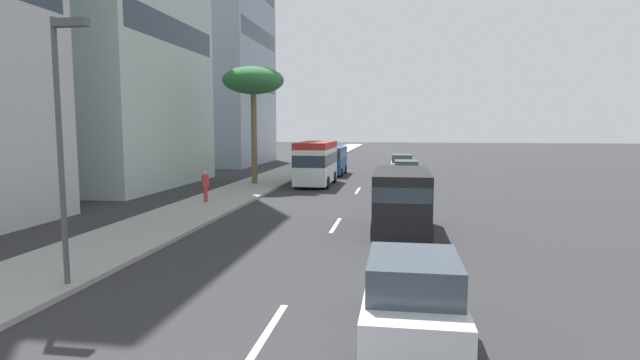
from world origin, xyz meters
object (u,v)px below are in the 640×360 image
object	(u,v)px
van_fifth	(402,197)
street_lamp	(63,122)
minibus_third	(316,162)
palm_tree	(253,82)
car_second	(406,172)
car_sixth	(413,300)
pedestrian_near_lamp	(205,185)
car_lead	(402,165)
van_fourth	(332,159)

from	to	relation	value
van_fifth	street_lamp	distance (m)	12.23
minibus_third	palm_tree	size ratio (longest dim) A/B	0.78
car_second	car_sixth	xyz separation A→B (m)	(-28.42, 0.29, 0.02)
car_second	street_lamp	bearing A→B (deg)	161.57
van_fifth	car_second	bearing A→B (deg)	-1.43
pedestrian_near_lamp	car_lead	bearing A→B (deg)	18.21
minibus_third	car_lead	bearing A→B (deg)	148.32
van_fourth	palm_tree	xyz separation A→B (m)	(-8.83, 4.41, 5.90)
van_fifth	pedestrian_near_lamp	xyz separation A→B (m)	(5.62, 10.36, -0.34)
car_lead	van_fifth	size ratio (longest dim) A/B	0.77
car_second	palm_tree	bearing A→B (deg)	109.20
van_fifth	street_lamp	size ratio (longest dim) A/B	0.78
car_lead	car_sixth	bearing A→B (deg)	179.99
van_fourth	street_lamp	size ratio (longest dim) A/B	0.79
pedestrian_near_lamp	street_lamp	xyz separation A→B (m)	(-13.99, -1.92, 3.22)
car_lead	minibus_third	bearing A→B (deg)	148.32
pedestrian_near_lamp	van_fourth	bearing A→B (deg)	32.07
car_second	palm_tree	xyz separation A→B (m)	(-3.73, 10.72, 6.50)
van_fourth	van_fifth	size ratio (longest dim) A/B	1.01
car_lead	palm_tree	bearing A→B (deg)	135.94
car_lead	car_second	size ratio (longest dim) A/B	0.93
minibus_third	car_sixth	distance (m)	26.29
car_lead	car_sixth	distance (m)	35.47
van_fifth	pedestrian_near_lamp	world-z (taller)	van_fifth
car_second	palm_tree	size ratio (longest dim) A/B	0.53
pedestrian_near_lamp	minibus_third	bearing A→B (deg)	22.12
car_sixth	street_lamp	xyz separation A→B (m)	(1.73, 8.60, 3.49)
car_lead	street_lamp	world-z (taller)	street_lamp
minibus_third	pedestrian_near_lamp	xyz separation A→B (m)	(-9.84, 4.41, -0.63)
van_fifth	pedestrian_near_lamp	bearing A→B (deg)	61.51
car_second	pedestrian_near_lamp	bearing A→B (deg)	139.59
van_fourth	palm_tree	bearing A→B (deg)	-26.52
van_fifth	street_lamp	xyz separation A→B (m)	(-8.37, 8.44, 2.88)
van_fifth	car_sixth	size ratio (longest dim) A/B	1.29
van_fourth	street_lamp	distance (m)	32.03
palm_tree	street_lamp	bearing A→B (deg)	-175.46
palm_tree	pedestrian_near_lamp	bearing A→B (deg)	179.38
car_second	minibus_third	xyz separation A→B (m)	(-2.87, 6.41, 0.91)
minibus_third	car_sixth	xyz separation A→B (m)	(-25.56, -6.11, -0.90)
car_lead	car_second	bearing A→B (deg)	-177.64
minibus_third	van_fifth	bearing A→B (deg)	21.04
car_sixth	pedestrian_near_lamp	xyz separation A→B (m)	(15.72, 10.52, 0.26)
car_lead	street_lamp	bearing A→B (deg)	165.69
pedestrian_near_lamp	van_fifth	bearing A→B (deg)	-72.23
car_second	minibus_third	world-z (taller)	minibus_third
car_second	van_fifth	size ratio (longest dim) A/B	0.83
minibus_third	pedestrian_near_lamp	size ratio (longest dim) A/B	3.83
palm_tree	street_lamp	world-z (taller)	palm_tree
van_fifth	pedestrian_near_lamp	size ratio (longest dim) A/B	3.14
car_second	pedestrian_near_lamp	world-z (taller)	pedestrian_near_lamp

